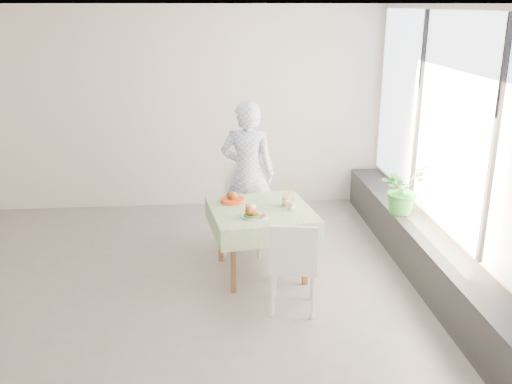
{
  "coord_description": "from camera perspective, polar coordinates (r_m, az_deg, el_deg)",
  "views": [
    {
      "loc": [
        0.5,
        -5.45,
        2.8
      ],
      "look_at": [
        1.01,
        0.24,
        0.91
      ],
      "focal_mm": 40.0,
      "sensor_mm": 36.0,
      "label": 1
    }
  ],
  "objects": [
    {
      "name": "wall_front",
      "position": [
        3.3,
        -13.42,
        -7.31
      ],
      "size": [
        6.0,
        0.02,
        2.8
      ],
      "primitive_type": "cube",
      "color": "silver",
      "rests_on": "ground"
    },
    {
      "name": "ceiling",
      "position": [
        5.47,
        -10.88,
        18.03
      ],
      "size": [
        6.0,
        6.0,
        0.0
      ],
      "primitive_type": "plane",
      "rotation": [
        3.14,
        0.0,
        0.0
      ],
      "color": "white",
      "rests_on": "ground"
    },
    {
      "name": "chair_near",
      "position": [
        5.49,
        3.72,
        -8.97
      ],
      "size": [
        0.51,
        0.51,
        0.92
      ],
      "color": "white",
      "rests_on": "ground"
    },
    {
      "name": "potted_plant",
      "position": [
        6.71,
        14.46,
        0.32
      ],
      "size": [
        0.68,
        0.66,
        0.58
      ],
      "primitive_type": "imported",
      "rotation": [
        0.0,
        0.0,
        0.55
      ],
      "color": "#277326",
      "rests_on": "window_ledge"
    },
    {
      "name": "diner",
      "position": [
        6.75,
        -0.83,
        1.81
      ],
      "size": [
        0.72,
        0.56,
        1.76
      ],
      "primitive_type": "imported",
      "rotation": [
        0.0,
        0.0,
        2.91
      ],
      "color": "#88A2DB",
      "rests_on": "ground"
    },
    {
      "name": "juice_cup_orange",
      "position": [
        6.09,
        3.03,
        -0.79
      ],
      "size": [
        0.1,
        0.1,
        0.28
      ],
      "color": "white",
      "rests_on": "cafe_table"
    },
    {
      "name": "main_dish",
      "position": [
        5.76,
        -0.3,
        -2.1
      ],
      "size": [
        0.29,
        0.29,
        0.15
      ],
      "color": "white",
      "rests_on": "cafe_table"
    },
    {
      "name": "floor",
      "position": [
        6.14,
        -9.31,
        -9.04
      ],
      "size": [
        6.0,
        6.0,
        0.0
      ],
      "primitive_type": "plane",
      "color": "#64625F",
      "rests_on": "ground"
    },
    {
      "name": "wall_back",
      "position": [
        8.08,
        -8.64,
        8.15
      ],
      "size": [
        6.0,
        0.02,
        2.8
      ],
      "primitive_type": "cube",
      "color": "silver",
      "rests_on": "ground"
    },
    {
      "name": "window_pane",
      "position": [
        6.09,
        19.07,
        6.44
      ],
      "size": [
        0.01,
        4.8,
        2.18
      ],
      "primitive_type": "cube",
      "color": "#D1E0F9",
      "rests_on": "ground"
    },
    {
      "name": "second_dish",
      "position": [
        6.2,
        -2.36,
        -0.71
      ],
      "size": [
        0.26,
        0.26,
        0.12
      ],
      "color": "red",
      "rests_on": "cafe_table"
    },
    {
      "name": "cafe_table",
      "position": [
        6.12,
        0.51,
        -4.13
      ],
      "size": [
        1.17,
        1.17,
        0.74
      ],
      "color": "brown",
      "rests_on": "ground"
    },
    {
      "name": "juice_cup_lemonade",
      "position": [
        5.96,
        3.54,
        -1.31
      ],
      "size": [
        0.09,
        0.09,
        0.25
      ],
      "color": "white",
      "rests_on": "cafe_table"
    },
    {
      "name": "wall_right",
      "position": [
        6.15,
        19.09,
        4.17
      ],
      "size": [
        0.02,
        5.0,
        2.8
      ],
      "primitive_type": "cube",
      "color": "silver",
      "rests_on": "ground"
    },
    {
      "name": "chair_far",
      "position": [
        6.77,
        -1.31,
        -3.28
      ],
      "size": [
        0.53,
        0.53,
        0.99
      ],
      "color": "white",
      "rests_on": "ground"
    },
    {
      "name": "window_ledge",
      "position": [
        6.44,
        16.4,
        -5.8
      ],
      "size": [
        0.4,
        4.8,
        0.5
      ],
      "primitive_type": "cube",
      "color": "black",
      "rests_on": "ground"
    }
  ]
}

